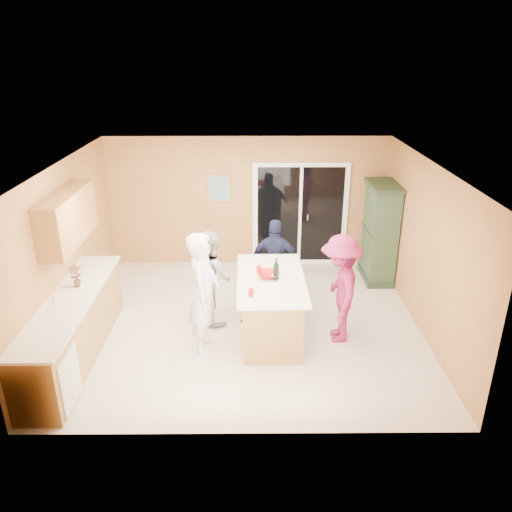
{
  "coord_description": "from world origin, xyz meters",
  "views": [
    {
      "loc": [
        0.1,
        -7.05,
        4.16
      ],
      "look_at": [
        0.15,
        0.1,
        1.15
      ],
      "focal_mm": 35.0,
      "sensor_mm": 36.0,
      "label": 1
    }
  ],
  "objects_px": {
    "green_hutch": "(380,234)",
    "woman_grey": "(211,276)",
    "kitchen_island": "(270,308)",
    "woman_white": "(204,293)",
    "woman_magenta": "(340,289)",
    "woman_navy": "(276,262)"
  },
  "relations": [
    {
      "from": "woman_white",
      "to": "woman_magenta",
      "type": "height_order",
      "value": "woman_white"
    },
    {
      "from": "woman_grey",
      "to": "kitchen_island",
      "type": "bearing_deg",
      "value": -149.86
    },
    {
      "from": "woman_navy",
      "to": "woman_white",
      "type": "bearing_deg",
      "value": 61.66
    },
    {
      "from": "green_hutch",
      "to": "woman_magenta",
      "type": "relative_size",
      "value": 1.12
    },
    {
      "from": "green_hutch",
      "to": "woman_navy",
      "type": "bearing_deg",
      "value": -154.0
    },
    {
      "from": "kitchen_island",
      "to": "woman_white",
      "type": "height_order",
      "value": "woman_white"
    },
    {
      "from": "woman_grey",
      "to": "woman_navy",
      "type": "relative_size",
      "value": 1.02
    },
    {
      "from": "kitchen_island",
      "to": "woman_grey",
      "type": "bearing_deg",
      "value": 151.38
    },
    {
      "from": "woman_grey",
      "to": "woman_navy",
      "type": "height_order",
      "value": "woman_grey"
    },
    {
      "from": "kitchen_island",
      "to": "woman_navy",
      "type": "bearing_deg",
      "value": 82.81
    },
    {
      "from": "kitchen_island",
      "to": "woman_white",
      "type": "distance_m",
      "value": 1.13
    },
    {
      "from": "woman_white",
      "to": "woman_grey",
      "type": "height_order",
      "value": "woman_white"
    },
    {
      "from": "woman_white",
      "to": "woman_grey",
      "type": "distance_m",
      "value": 0.88
    },
    {
      "from": "woman_grey",
      "to": "woman_magenta",
      "type": "bearing_deg",
      "value": -139.01
    },
    {
      "from": "woman_white",
      "to": "woman_magenta",
      "type": "bearing_deg",
      "value": -75.97
    },
    {
      "from": "woman_white",
      "to": "green_hutch",
      "type": "bearing_deg",
      "value": -45.5
    },
    {
      "from": "green_hutch",
      "to": "woman_navy",
      "type": "distance_m",
      "value": 2.23
    },
    {
      "from": "green_hutch",
      "to": "woman_navy",
      "type": "height_order",
      "value": "green_hutch"
    },
    {
      "from": "woman_magenta",
      "to": "woman_white",
      "type": "bearing_deg",
      "value": -79.72
    },
    {
      "from": "woman_white",
      "to": "woman_magenta",
      "type": "relative_size",
      "value": 1.09
    },
    {
      "from": "kitchen_island",
      "to": "woman_magenta",
      "type": "bearing_deg",
      "value": -6.54
    },
    {
      "from": "green_hutch",
      "to": "woman_grey",
      "type": "height_order",
      "value": "green_hutch"
    }
  ]
}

